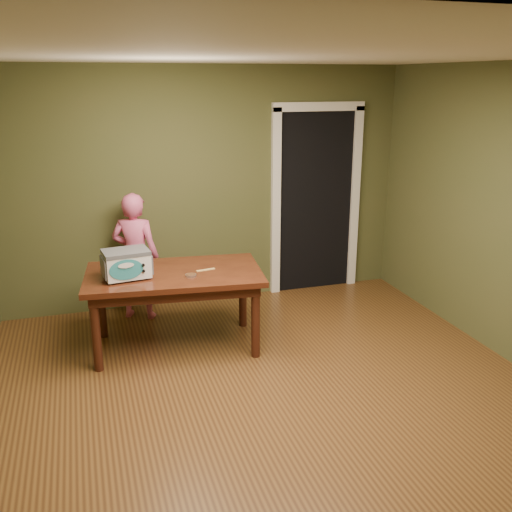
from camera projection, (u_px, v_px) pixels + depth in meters
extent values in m
plane|color=brown|center=(282.00, 412.00, 4.37)|extent=(5.00, 5.00, 0.00)
cube|color=#494A27|center=(206.00, 188.00, 6.27)|extent=(4.50, 0.02, 2.60)
cube|color=white|center=(287.00, 54.00, 3.60)|extent=(4.50, 5.00, 0.02)
cube|color=black|center=(305.00, 198.00, 6.98)|extent=(0.90, 0.60, 2.10)
cube|color=black|center=(315.00, 203.00, 6.70)|extent=(0.90, 0.02, 2.10)
cube|color=white|center=(276.00, 206.00, 6.54)|extent=(0.10, 0.06, 2.20)
cube|color=white|center=(355.00, 201.00, 6.82)|extent=(0.10, 0.06, 2.20)
cube|color=white|center=(319.00, 107.00, 6.35)|extent=(1.10, 0.06, 0.10)
cube|color=#34150C|center=(174.00, 274.00, 5.25)|extent=(1.69, 1.07, 0.05)
cube|color=#36170D|center=(174.00, 282.00, 5.27)|extent=(1.56, 0.94, 0.10)
cylinder|color=#36170D|center=(96.00, 334.00, 4.90)|extent=(0.08, 0.08, 0.70)
cylinder|color=#36170D|center=(101.00, 303.00, 5.56)|extent=(0.08, 0.08, 0.70)
cylinder|color=#36170D|center=(256.00, 321.00, 5.16)|extent=(0.08, 0.08, 0.70)
cylinder|color=#36170D|center=(243.00, 294.00, 5.81)|extent=(0.08, 0.08, 0.70)
cylinder|color=#4C4F54|center=(112.00, 283.00, 4.92)|extent=(0.03, 0.03, 0.02)
cylinder|color=#4C4F54|center=(107.00, 276.00, 5.10)|extent=(0.03, 0.03, 0.02)
cylinder|color=#4C4F54|center=(148.00, 278.00, 5.05)|extent=(0.03, 0.03, 0.02)
cylinder|color=#4C4F54|center=(142.00, 271.00, 5.23)|extent=(0.03, 0.03, 0.02)
cube|color=white|center=(126.00, 265.00, 5.04)|extent=(0.42, 0.32, 0.22)
cube|color=#4C4F54|center=(126.00, 252.00, 5.00)|extent=(0.43, 0.33, 0.03)
cube|color=#4C4F54|center=(103.00, 268.00, 4.96)|extent=(0.05, 0.25, 0.17)
cube|color=#4C4F54|center=(149.00, 262.00, 5.12)|extent=(0.05, 0.25, 0.17)
ellipsoid|color=teal|center=(126.00, 270.00, 4.90)|extent=(0.29, 0.05, 0.18)
cylinder|color=black|center=(143.00, 265.00, 4.95)|extent=(0.03, 0.02, 0.03)
cylinder|color=black|center=(144.00, 271.00, 4.97)|extent=(0.02, 0.02, 0.02)
cylinder|color=silver|center=(191.00, 275.00, 5.11)|extent=(0.10, 0.10, 0.02)
cylinder|color=#492E18|center=(191.00, 275.00, 5.11)|extent=(0.09, 0.09, 0.01)
cube|color=#DBB15F|center=(206.00, 270.00, 5.28)|extent=(0.18, 0.05, 0.01)
imported|color=#DD5B8A|center=(136.00, 256.00, 5.94)|extent=(0.58, 0.50, 1.35)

